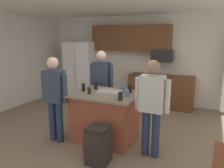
# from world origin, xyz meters

# --- Properties ---
(floor) EXTENTS (7.04, 7.04, 0.00)m
(floor) POSITION_xyz_m (0.00, 0.00, 0.00)
(floor) COLOR #7F6B56
(floor) RESTS_ON ground
(ceiling) EXTENTS (7.04, 7.04, 0.00)m
(ceiling) POSITION_xyz_m (0.00, 0.00, 2.60)
(ceiling) COLOR white
(back_wall) EXTENTS (6.40, 0.10, 2.60)m
(back_wall) POSITION_xyz_m (0.00, 2.80, 1.30)
(back_wall) COLOR silver
(back_wall) RESTS_ON ground
(cabinet_run_upper) EXTENTS (2.40, 0.38, 0.75)m
(cabinet_run_upper) POSITION_xyz_m (-0.40, 2.60, 1.93)
(cabinet_run_upper) COLOR brown
(cabinet_run_lower) EXTENTS (1.80, 0.63, 0.90)m
(cabinet_run_lower) POSITION_xyz_m (0.60, 2.48, 0.45)
(cabinet_run_lower) COLOR brown
(cabinet_run_lower) RESTS_ON ground
(refrigerator) EXTENTS (0.95, 0.76, 1.81)m
(refrigerator) POSITION_xyz_m (-2.00, 2.38, 0.91)
(refrigerator) COLOR white
(refrigerator) RESTS_ON ground
(microwave_over_range) EXTENTS (0.56, 0.40, 0.32)m
(microwave_over_range) POSITION_xyz_m (0.60, 2.50, 1.45)
(microwave_over_range) COLOR black
(kitchen_island) EXTENTS (1.25, 0.96, 0.94)m
(kitchen_island) POSITION_xyz_m (0.10, -0.07, 0.47)
(kitchen_island) COLOR brown
(kitchen_island) RESTS_ON ground
(person_guest_right) EXTENTS (0.57, 0.22, 1.62)m
(person_guest_right) POSITION_xyz_m (1.05, -0.28, 0.93)
(person_guest_right) COLOR #232D4C
(person_guest_right) RESTS_ON ground
(person_host_foreground) EXTENTS (0.57, 0.22, 1.67)m
(person_host_foreground) POSITION_xyz_m (-0.36, 0.67, 0.96)
(person_host_foreground) COLOR #4C5166
(person_host_foreground) RESTS_ON ground
(person_guest_by_door) EXTENTS (0.57, 0.22, 1.61)m
(person_guest_by_door) POSITION_xyz_m (-0.72, -0.51, 0.93)
(person_guest_by_door) COLOR #232D4C
(person_guest_by_door) RESTS_ON ground
(glass_pilsner) EXTENTS (0.06, 0.06, 0.15)m
(glass_pilsner) POSITION_xyz_m (-0.35, -0.11, 1.01)
(glass_pilsner) COLOR black
(glass_pilsner) RESTS_ON kitchen_island
(mug_ceramic_white) EXTENTS (0.12, 0.08, 0.10)m
(mug_ceramic_white) POSITION_xyz_m (0.54, -0.09, 0.99)
(mug_ceramic_white) COLOR #4C6B99
(mug_ceramic_white) RESTS_ON kitchen_island
(mug_blue_stoneware) EXTENTS (0.13, 0.08, 0.10)m
(mug_blue_stoneware) POSITION_xyz_m (0.36, 0.16, 0.98)
(mug_blue_stoneware) COLOR #4C6B99
(mug_blue_stoneware) RESTS_ON kitchen_island
(tumbler_amber) EXTENTS (0.08, 0.08, 0.14)m
(tumbler_amber) POSITION_xyz_m (0.54, -0.38, 1.00)
(tumbler_amber) COLOR black
(tumbler_amber) RESTS_ON kitchen_island
(glass_dark_ale) EXTENTS (0.07, 0.07, 0.13)m
(glass_dark_ale) POSITION_xyz_m (-0.13, -0.26, 1.00)
(glass_dark_ale) COLOR black
(glass_dark_ale) RESTS_ON kitchen_island
(glass_stout_tall) EXTENTS (0.07, 0.07, 0.15)m
(glass_stout_tall) POSITION_xyz_m (0.51, 0.16, 1.01)
(glass_stout_tall) COLOR black
(glass_stout_tall) RESTS_ON kitchen_island
(glass_short_whisky) EXTENTS (0.07, 0.07, 0.14)m
(glass_short_whisky) POSITION_xyz_m (-0.20, 0.11, 1.01)
(glass_short_whisky) COLOR black
(glass_short_whisky) RESTS_ON kitchen_island
(serving_tray) EXTENTS (0.44, 0.30, 0.04)m
(serving_tray) POSITION_xyz_m (0.18, -0.04, 0.96)
(serving_tray) COLOR #B7B7BC
(serving_tray) RESTS_ON kitchen_island
(trash_bin) EXTENTS (0.34, 0.34, 0.61)m
(trash_bin) POSITION_xyz_m (0.36, -0.83, 0.30)
(trash_bin) COLOR black
(trash_bin) RESTS_ON ground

